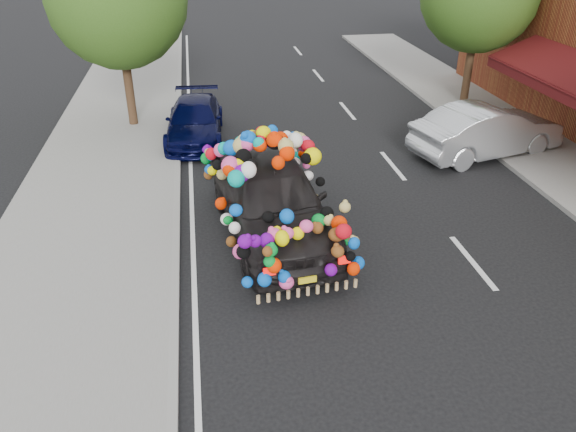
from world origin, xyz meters
name	(u,v)px	position (x,y,z in m)	size (l,w,h in m)	color
ground	(298,279)	(0.00, 0.00, 0.00)	(100.00, 100.00, 0.00)	black
sidewalk	(67,298)	(-4.30, 0.00, 0.06)	(4.00, 60.00, 0.12)	gray
kerb	(175,287)	(-2.35, 0.00, 0.07)	(0.15, 60.00, 0.13)	gray
lane_markings	(472,262)	(3.60, 0.00, 0.01)	(6.00, 50.00, 0.01)	silver
plush_art_car	(272,183)	(-0.25, 1.80, 1.23)	(2.96, 5.49, 2.37)	black
navy_sedan	(195,121)	(-1.80, 8.01, 0.60)	(1.67, 4.10, 1.19)	black
silver_hatchback	(487,131)	(6.47, 5.34, 0.74)	(1.57, 4.49, 1.48)	#B8BCC1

